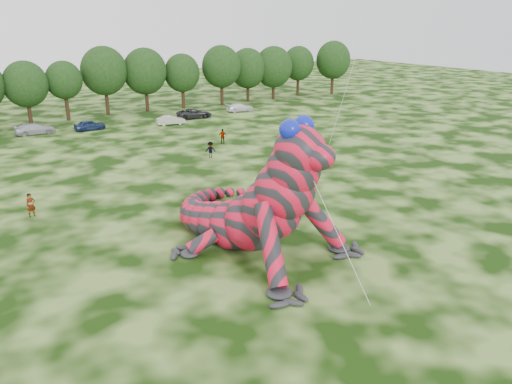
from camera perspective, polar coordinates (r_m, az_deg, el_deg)
The scene contains 20 objects.
ground at distance 29.01m, azimuth 4.28°, elevation -10.78°, with size 240.00×240.00×0.00m, color #16330A.
inflatable_gecko at distance 31.98m, azimuth -2.27°, elevation 1.31°, with size 15.64×18.58×9.29m, color red, non-canonical shape.
tree_8 at distance 78.33m, azimuth -24.73°, elevation 10.23°, with size 6.14×5.53×8.94m, color black, non-canonical shape.
tree_9 at distance 79.61m, azimuth -20.97°, elevation 10.74°, with size 5.27×4.74×8.68m, color black, non-canonical shape.
tree_10 at distance 82.22m, azimuth -16.87°, elevation 12.06°, with size 7.09×6.38×10.50m, color black, non-canonical shape.
tree_11 at distance 83.87m, azimuth -12.52°, elevation 12.40°, with size 7.01×6.31×10.07m, color black, non-canonical shape.
tree_12 at distance 85.88m, azimuth -8.41°, elevation 12.42°, with size 5.99×5.39×8.97m, color black, non-canonical shape.
tree_13 at distance 88.45m, azimuth -3.96°, elevation 13.15°, with size 6.83×6.15×10.13m, color black, non-canonical shape.
tree_14 at distance 93.04m, azimuth -0.94°, elevation 13.27°, with size 6.82×6.14×9.40m, color black, non-canonical shape.
tree_15 at distance 94.97m, azimuth 2.01°, elevation 13.46°, with size 7.17×6.45×9.63m, color black, non-canonical shape.
tree_16 at distance 100.36m, azimuth 4.85°, elevation 13.64°, with size 6.26×5.63×9.37m, color black, non-canonical shape.
tree_17 at distance 102.34m, azimuth 8.78°, elevation 13.86°, with size 6.98×6.28×10.30m, color black, non-canonical shape.
car_3 at distance 71.87m, azimuth -23.96°, elevation 6.61°, with size 2.04×5.03×1.46m, color #A5A8AF.
car_4 at distance 71.91m, azimuth -18.46°, elevation 7.26°, with size 1.66×4.12×1.40m, color #17274F.
car_5 at distance 72.97m, azimuth -9.70°, elevation 8.11°, with size 1.40×4.03×1.33m, color beige.
car_6 at distance 77.25m, azimuth -7.06°, elevation 8.91°, with size 2.43×5.26×1.46m, color #252527.
car_7 at distance 82.48m, azimuth -1.85°, elevation 9.64°, with size 1.83×4.49×1.30m, color white.
spectator_3 at distance 60.87m, azimuth -3.82°, elevation 6.37°, with size 1.07×0.44×1.82m, color gray.
spectator_0 at distance 41.92m, azimuth -24.33°, elevation -1.37°, with size 0.69×0.45×1.88m, color gray.
spectator_2 at distance 54.74m, azimuth -5.23°, elevation 4.83°, with size 1.15×0.66×1.78m, color gray.
Camera 1 is at (-15.32, -19.89, 14.53)m, focal length 35.00 mm.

